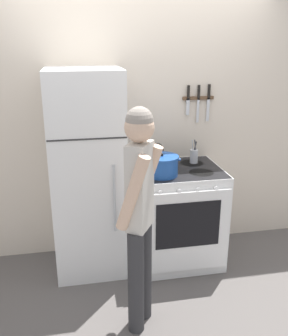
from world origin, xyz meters
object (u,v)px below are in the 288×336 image
(dutch_oven_pot, at_px, (162,166))
(utensil_jar, at_px, (194,156))
(stove_range, at_px, (177,215))
(person, at_px, (140,210))
(refrigerator, at_px, (88,175))
(tea_kettle, at_px, (156,159))

(dutch_oven_pot, height_order, utensil_jar, utensil_jar)
(stove_range, distance_m, utensil_jar, 0.59)
(stove_range, height_order, person, person)
(refrigerator, height_order, person, refrigerator)
(refrigerator, distance_m, utensil_jar, 1.03)
(stove_range, height_order, tea_kettle, tea_kettle)
(tea_kettle, bearing_deg, refrigerator, -170.91)
(dutch_oven_pot, bearing_deg, stove_range, 31.27)
(person, bearing_deg, stove_range, -0.86)
(refrigerator, relative_size, stove_range, 1.97)
(stove_range, xyz_separation_m, tea_kettle, (-0.17, 0.17, 0.52))
(stove_range, xyz_separation_m, person, (-0.50, -0.80, 0.47))
(refrigerator, relative_size, tea_kettle, 8.07)
(tea_kettle, height_order, utensil_jar, utensil_jar)
(dutch_oven_pot, bearing_deg, utensil_jar, 36.32)
(stove_range, xyz_separation_m, utensil_jar, (0.20, 0.17, 0.53))
(dutch_oven_pot, relative_size, utensil_jar, 1.46)
(utensil_jar, bearing_deg, dutch_oven_pot, -143.68)
(person, bearing_deg, dutch_oven_pot, 6.38)
(stove_range, relative_size, person, 0.56)
(refrigerator, xyz_separation_m, stove_range, (0.81, -0.06, -0.44))
(stove_range, relative_size, utensil_jar, 4.06)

